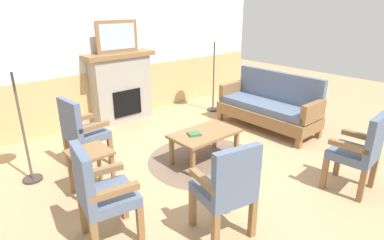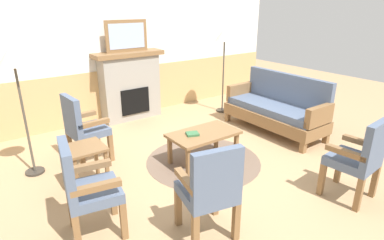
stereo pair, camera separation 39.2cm
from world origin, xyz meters
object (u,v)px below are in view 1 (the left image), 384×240
(armchair_by_window_left, at_px, (100,191))
(floor_lamp_by_chairs, at_px, (10,67))
(fireplace, at_px, (121,87))
(framed_picture, at_px, (117,37))
(couch, at_px, (269,107))
(side_table, at_px, (90,160))
(coffee_table, at_px, (205,136))
(armchair_near_fireplace, at_px, (81,130))
(book_on_table, at_px, (194,134))
(floor_lamp_by_couch, at_px, (215,39))
(armchair_front_left, at_px, (227,187))
(armchair_front_center, at_px, (360,149))

(armchair_by_window_left, bearing_deg, floor_lamp_by_chairs, 96.91)
(fireplace, relative_size, framed_picture, 1.62)
(fireplace, distance_m, couch, 2.73)
(couch, distance_m, armchair_by_window_left, 3.63)
(framed_picture, xyz_separation_m, side_table, (-1.54, -1.98, -1.13))
(couch, height_order, coffee_table, couch)
(framed_picture, distance_m, armchair_near_fireplace, 2.12)
(couch, height_order, armchair_near_fireplace, same)
(book_on_table, bearing_deg, floor_lamp_by_couch, 38.83)
(armchair_near_fireplace, height_order, floor_lamp_by_chairs, floor_lamp_by_chairs)
(fireplace, xyz_separation_m, armchair_by_window_left, (-1.81, -2.80, -0.11))
(fireplace, relative_size, side_table, 2.36)
(armchair_near_fireplace, xyz_separation_m, armchair_front_left, (0.44, -2.22, 0.00))
(coffee_table, height_order, floor_lamp_by_chairs, floor_lamp_by_chairs)
(fireplace, bearing_deg, side_table, -127.91)
(fireplace, height_order, coffee_table, fireplace)
(book_on_table, xyz_separation_m, armchair_near_fireplace, (-1.18, 0.95, 0.08))
(armchair_by_window_left, height_order, floor_lamp_by_chairs, floor_lamp_by_chairs)
(coffee_table, distance_m, floor_lamp_by_chairs, 2.51)
(side_table, bearing_deg, armchair_front_left, -67.01)
(side_table, bearing_deg, coffee_table, -10.08)
(book_on_table, height_order, armchair_front_center, armchair_front_center)
(framed_picture, height_order, armchair_near_fireplace, framed_picture)
(coffee_table, relative_size, armchair_near_fireplace, 0.98)
(book_on_table, xyz_separation_m, floor_lamp_by_chairs, (-1.84, 1.03, 1.00))
(floor_lamp_by_chairs, bearing_deg, armchair_front_center, -44.36)
(armchair_by_window_left, relative_size, floor_lamp_by_chairs, 0.58)
(framed_picture, bearing_deg, floor_lamp_by_couch, -23.70)
(armchair_near_fireplace, bearing_deg, floor_lamp_by_chairs, 172.50)
(coffee_table, height_order, floor_lamp_by_couch, floor_lamp_by_couch)
(armchair_front_left, bearing_deg, side_table, 112.99)
(armchair_front_center, relative_size, floor_lamp_by_chairs, 0.58)
(armchair_front_left, height_order, side_table, armchair_front_left)
(armchair_near_fireplace, relative_size, armchair_by_window_left, 1.00)
(floor_lamp_by_couch, relative_size, floor_lamp_by_chairs, 1.00)
(book_on_table, height_order, armchair_front_left, armchair_front_left)
(floor_lamp_by_couch, bearing_deg, framed_picture, 156.30)
(framed_picture, height_order, armchair_front_left, framed_picture)
(armchair_front_center, distance_m, floor_lamp_by_chairs, 4.09)
(floor_lamp_by_couch, bearing_deg, coffee_table, -137.88)
(armchair_front_center, xyz_separation_m, floor_lamp_by_couch, (0.84, 3.25, 0.91))
(framed_picture, relative_size, floor_lamp_by_couch, 0.48)
(fireplace, xyz_separation_m, armchair_front_center, (0.85, -3.99, -0.11))
(book_on_table, relative_size, armchair_front_center, 0.17)
(book_on_table, relative_size, floor_lamp_by_chairs, 0.10)
(coffee_table, bearing_deg, armchair_by_window_left, -163.39)
(floor_lamp_by_couch, bearing_deg, side_table, -159.01)
(floor_lamp_by_chairs, bearing_deg, couch, -13.29)
(armchair_by_window_left, xyz_separation_m, armchair_front_left, (0.92, -0.71, 0.00))
(floor_lamp_by_couch, bearing_deg, floor_lamp_by_chairs, -172.96)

